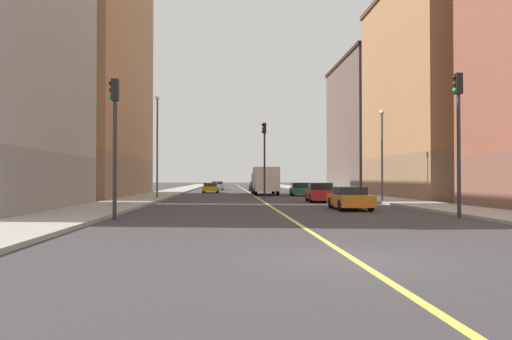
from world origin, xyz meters
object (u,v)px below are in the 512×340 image
at_px(traffic_light_right_near, 115,128).
at_px(car_green, 300,189).
at_px(traffic_light_left_near, 458,125).
at_px(traffic_light_median_far, 264,150).
at_px(building_left_far, 372,126).
at_px(building_right_midblock, 92,72).
at_px(street_lamp_right_near, 157,137).
at_px(car_black, 256,186).
at_px(building_left_mid, 434,91).
at_px(car_red, 320,193).
at_px(car_orange, 350,198).
at_px(street_lamp_left_near, 382,145).
at_px(car_silver, 217,186).
at_px(car_yellow, 211,188).
at_px(box_truck, 265,180).

distance_m(traffic_light_right_near, car_green, 30.65).
height_order(traffic_light_left_near, traffic_light_median_far, traffic_light_median_far).
xyz_separation_m(building_left_far, building_right_midblock, (-30.97, -13.12, 3.55)).
distance_m(traffic_light_left_near, street_lamp_right_near, 25.06).
bearing_deg(car_black, traffic_light_right_near, -100.23).
distance_m(building_left_mid, street_lamp_right_near, 24.27).
xyz_separation_m(building_right_midblock, car_red, (19.65, -11.52, -11.14)).
bearing_deg(traffic_light_right_near, car_red, 52.98).
bearing_deg(building_right_midblock, traffic_light_median_far, -19.66).
distance_m(traffic_light_median_far, car_orange, 15.75).
bearing_deg(car_black, car_green, -80.80).
bearing_deg(building_right_midblock, street_lamp_right_near, -45.22).
bearing_deg(traffic_light_right_near, street_lamp_left_near, 41.15).
bearing_deg(street_lamp_right_near, building_left_far, 40.51).
xyz_separation_m(building_left_mid, traffic_light_left_near, (-8.18, -21.44, -5.34)).
bearing_deg(traffic_light_median_far, car_silver, 98.14).
height_order(traffic_light_left_near, car_orange, traffic_light_left_near).
xyz_separation_m(traffic_light_left_near, traffic_light_right_near, (-14.64, 0.00, -0.24)).
bearing_deg(car_black, traffic_light_median_far, -91.81).
relative_size(street_lamp_right_near, car_black, 1.89).
distance_m(building_left_far, traffic_light_right_near, 46.18).
bearing_deg(building_right_midblock, traffic_light_left_near, -49.60).
xyz_separation_m(car_yellow, car_black, (5.98, 9.28, 0.07)).
distance_m(building_left_mid, car_silver, 38.80).
relative_size(building_left_mid, box_truck, 2.41).
distance_m(street_lamp_left_near, box_truck, 18.83).
relative_size(traffic_light_right_near, street_lamp_right_near, 0.71).
relative_size(building_left_mid, car_red, 4.65).
distance_m(street_lamp_right_near, car_green, 16.08).
xyz_separation_m(street_lamp_right_near, car_green, (12.91, 8.50, -4.44)).
relative_size(traffic_light_right_near, car_black, 1.34).
relative_size(car_orange, car_black, 1.00).
distance_m(traffic_light_right_near, street_lamp_left_near, 20.80).
relative_size(building_left_far, traffic_light_right_near, 3.03).
xyz_separation_m(street_lamp_right_near, car_silver, (4.14, 34.16, -4.44)).
relative_size(car_red, car_black, 0.92).
distance_m(building_right_midblock, car_yellow, 19.71).
relative_size(car_green, car_red, 1.00).
xyz_separation_m(building_left_far, traffic_light_right_near, (-22.82, -39.90, -4.46)).
relative_size(car_green, car_silver, 0.87).
distance_m(traffic_light_left_near, car_orange, 7.74).
bearing_deg(traffic_light_median_far, traffic_light_right_near, -110.38).
relative_size(traffic_light_right_near, traffic_light_median_far, 0.91).
bearing_deg(street_lamp_right_near, car_silver, 83.09).
bearing_deg(street_lamp_left_near, car_orange, -119.32).
distance_m(building_left_far, car_green, 17.80).
height_order(traffic_light_right_near, car_silver, traffic_light_right_near).
xyz_separation_m(building_right_midblock, traffic_light_left_near, (22.79, -26.78, -7.77)).
distance_m(traffic_light_left_near, street_lamp_left_near, 13.72).
bearing_deg(car_green, car_orange, -91.30).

